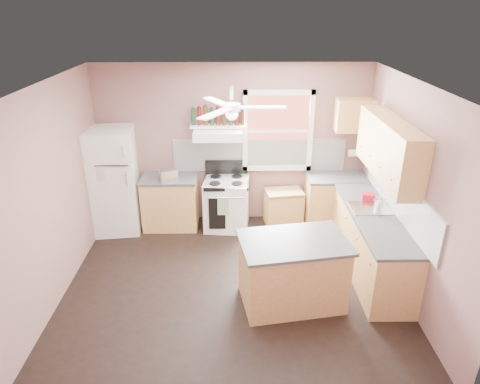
{
  "coord_description": "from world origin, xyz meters",
  "views": [
    {
      "loc": [
        0.03,
        -4.87,
        3.57
      ],
      "look_at": [
        0.1,
        0.3,
        1.25
      ],
      "focal_mm": 32.0,
      "sensor_mm": 36.0,
      "label": 1
    }
  ],
  "objects_px": {
    "stove": "(227,204)",
    "toaster": "(168,175)",
    "island": "(292,273)",
    "cart": "(283,207)",
    "refrigerator": "(114,181)"
  },
  "relations": [
    {
      "from": "stove",
      "to": "toaster",
      "type": "bearing_deg",
      "value": -170.26
    },
    {
      "from": "toaster",
      "to": "island",
      "type": "bearing_deg",
      "value": -71.8
    },
    {
      "from": "stove",
      "to": "cart",
      "type": "distance_m",
      "value": 0.99
    },
    {
      "from": "cart",
      "to": "toaster",
      "type": "bearing_deg",
      "value": 176.72
    },
    {
      "from": "cart",
      "to": "island",
      "type": "height_order",
      "value": "island"
    },
    {
      "from": "toaster",
      "to": "stove",
      "type": "distance_m",
      "value": 1.09
    },
    {
      "from": "toaster",
      "to": "island",
      "type": "relative_size",
      "value": 0.23
    },
    {
      "from": "island",
      "to": "cart",
      "type": "bearing_deg",
      "value": 77.28
    },
    {
      "from": "refrigerator",
      "to": "stove",
      "type": "xyz_separation_m",
      "value": [
        1.84,
        0.04,
        -0.44
      ]
    },
    {
      "from": "refrigerator",
      "to": "toaster",
      "type": "xyz_separation_m",
      "value": [
        0.91,
        -0.03,
        0.12
      ]
    },
    {
      "from": "island",
      "to": "refrigerator",
      "type": "bearing_deg",
      "value": 134.24
    },
    {
      "from": "cart",
      "to": "island",
      "type": "xyz_separation_m",
      "value": [
        -0.12,
        -2.13,
        0.12
      ]
    },
    {
      "from": "refrigerator",
      "to": "island",
      "type": "relative_size",
      "value": 1.41
    },
    {
      "from": "stove",
      "to": "island",
      "type": "height_order",
      "value": "same"
    },
    {
      "from": "island",
      "to": "toaster",
      "type": "bearing_deg",
      "value": 123.16
    }
  ]
}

